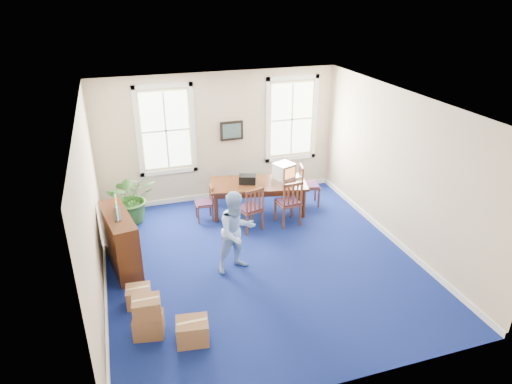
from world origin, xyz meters
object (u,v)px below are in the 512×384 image
object	(u,v)px
crt_tv	(284,171)
cardboard_boxes	(159,310)
chair_near_left	(249,208)
credenza	(120,240)
man	(237,232)
conference_table	(258,197)
potted_plant	(132,197)

from	to	relation	value
crt_tv	cardboard_boxes	xyz separation A→B (m)	(-3.45, -3.50, -0.60)
chair_near_left	crt_tv	bearing A→B (deg)	-160.10
credenza	crt_tv	bearing A→B (deg)	10.55
chair_near_left	cardboard_boxes	bearing A→B (deg)	32.96
chair_near_left	cardboard_boxes	size ratio (longest dim) A/B	0.84
credenza	cardboard_boxes	distance (m)	2.08
chair_near_left	man	distance (m)	1.61
chair_near_left	cardboard_boxes	xyz separation A→B (m)	(-2.33, -2.68, -0.17)
conference_table	chair_near_left	distance (m)	0.91
conference_table	crt_tv	distance (m)	0.88
potted_plant	cardboard_boxes	distance (m)	3.88
crt_tv	potted_plant	distance (m)	3.62
man	credenza	xyz separation A→B (m)	(-2.11, 0.76, -0.22)
chair_near_left	credenza	xyz separation A→B (m)	(-2.80, -0.67, 0.06)
conference_table	credenza	bearing A→B (deg)	-144.48
conference_table	chair_near_left	bearing A→B (deg)	-109.31
credenza	cardboard_boxes	xyz separation A→B (m)	(0.47, -2.01, -0.24)
conference_table	crt_tv	world-z (taller)	crt_tv
chair_near_left	credenza	world-z (taller)	credenza
conference_table	chair_near_left	xyz separation A→B (m)	(-0.46, -0.77, 0.15)
credenza	man	bearing A→B (deg)	-30.00
man	cardboard_boxes	bearing A→B (deg)	-157.40
crt_tv	cardboard_boxes	size ratio (longest dim) A/B	0.37
conference_table	crt_tv	xyz separation A→B (m)	(0.66, 0.05, 0.58)
crt_tv	potted_plant	bearing A→B (deg)	153.04
conference_table	credenza	xyz separation A→B (m)	(-3.26, -1.44, 0.21)
crt_tv	conference_table	bearing A→B (deg)	163.36
crt_tv	chair_near_left	world-z (taller)	crt_tv
man	credenza	distance (m)	2.25
potted_plant	conference_table	bearing A→B (deg)	-8.25
conference_table	potted_plant	world-z (taller)	potted_plant
conference_table	credenza	size ratio (longest dim) A/B	1.49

